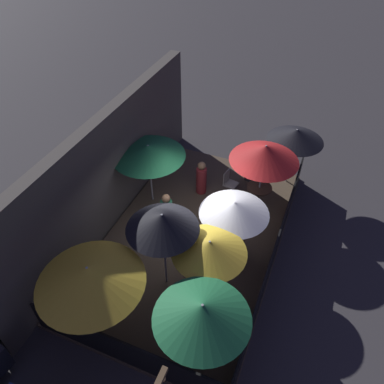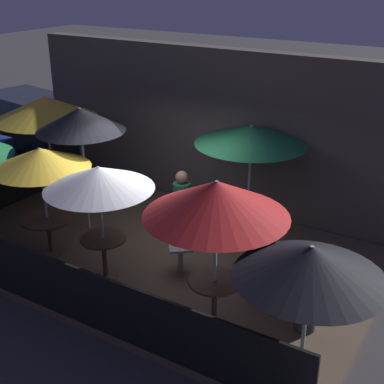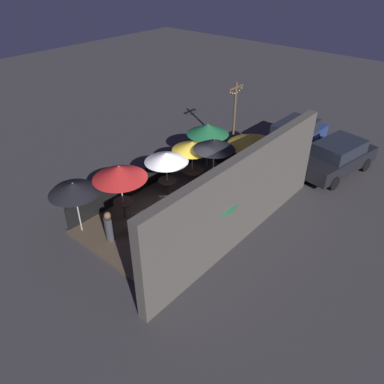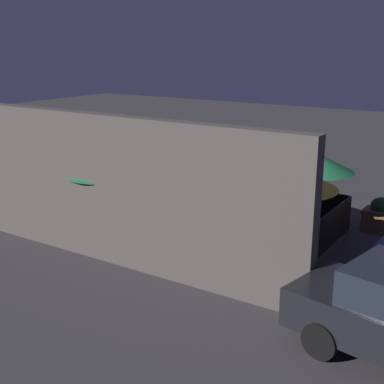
% 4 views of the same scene
% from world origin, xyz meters
% --- Properties ---
extents(ground_plane, '(60.00, 60.00, 0.00)m').
position_xyz_m(ground_plane, '(0.00, 0.00, 0.00)').
color(ground_plane, '#383538').
extents(patio_deck, '(8.04, 4.82, 0.12)m').
position_xyz_m(patio_deck, '(0.00, 0.00, 0.06)').
color(patio_deck, brown).
rests_on(patio_deck, ground_plane).
extents(building_wall, '(9.64, 0.36, 3.52)m').
position_xyz_m(building_wall, '(0.00, 2.64, 1.76)').
color(building_wall, '#4C4742').
rests_on(building_wall, ground_plane).
extents(fence_front, '(7.84, 0.05, 0.95)m').
position_xyz_m(fence_front, '(0.00, -2.36, 0.59)').
color(fence_front, black).
rests_on(fence_front, patio_deck).
extents(fence_side_left, '(0.05, 4.62, 0.95)m').
position_xyz_m(fence_side_left, '(-3.97, 0.00, 0.59)').
color(fence_side_left, black).
rests_on(fence_side_left, patio_deck).
extents(patio_umbrella_0, '(2.03, 2.03, 2.31)m').
position_xyz_m(patio_umbrella_0, '(2.02, -1.37, 2.17)').
color(patio_umbrella_0, '#B2B2B7').
rests_on(patio_umbrella_0, patio_deck).
extents(patio_umbrella_1, '(1.79, 1.79, 2.01)m').
position_xyz_m(patio_umbrella_1, '(-0.22, -1.18, 1.94)').
color(patio_umbrella_1, '#B2B2B7').
rests_on(patio_umbrella_1, patio_deck).
extents(patio_umbrella_2, '(1.74, 1.74, 2.03)m').
position_xyz_m(patio_umbrella_2, '(-1.65, -1.05, 1.97)').
color(patio_umbrella_2, '#B2B2B7').
rests_on(patio_umbrella_2, patio_deck).
extents(patio_umbrella_4, '(2.20, 2.20, 2.12)m').
position_xyz_m(patio_umbrella_4, '(1.00, 1.85, 2.06)').
color(patio_umbrella_4, '#B2B2B7').
rests_on(patio_umbrella_4, patio_deck).
extents(patio_umbrella_5, '(2.26, 2.26, 2.34)m').
position_xyz_m(patio_umbrella_5, '(-3.45, 0.87, 2.21)').
color(patio_umbrella_5, '#B2B2B7').
rests_on(patio_umbrella_5, patio_deck).
extents(patio_umbrella_6, '(1.80, 1.80, 2.07)m').
position_xyz_m(patio_umbrella_6, '(3.59, -1.99, 1.99)').
color(patio_umbrella_6, '#B2B2B7').
rests_on(patio_umbrella_6, patio_deck).
extents(patio_umbrella_7, '(1.70, 1.70, 2.49)m').
position_xyz_m(patio_umbrella_7, '(-1.71, 0.07, 2.38)').
color(patio_umbrella_7, '#B2B2B7').
rests_on(patio_umbrella_7, patio_deck).
extents(dining_table_0, '(0.77, 0.77, 0.76)m').
position_xyz_m(dining_table_0, '(2.02, -1.37, 0.72)').
color(dining_table_0, '#4C3828').
rests_on(dining_table_0, patio_deck).
extents(dining_table_1, '(0.77, 0.77, 0.75)m').
position_xyz_m(dining_table_1, '(-0.22, -1.18, 0.71)').
color(dining_table_1, '#4C3828').
rests_on(dining_table_1, patio_deck).
extents(dining_table_2, '(0.98, 0.98, 0.71)m').
position_xyz_m(dining_table_2, '(-1.65, -1.05, 0.69)').
color(dining_table_2, '#4C3828').
rests_on(dining_table_2, patio_deck).
extents(patio_chair_0, '(0.56, 0.56, 0.94)m').
position_xyz_m(patio_chair_0, '(0.84, -0.32, 0.64)').
color(patio_chair_0, gray).
rests_on(patio_chair_0, patio_deck).
extents(patio_chair_1, '(0.46, 0.46, 0.90)m').
position_xyz_m(patio_chair_1, '(2.20, -0.35, 0.61)').
color(patio_chair_1, gray).
rests_on(patio_chair_1, patio_deck).
extents(patron_0, '(0.37, 0.37, 1.19)m').
position_xyz_m(patron_0, '(3.21, -0.76, 0.68)').
color(patron_0, '#333338').
rests_on(patron_0, patio_deck).
extents(patron_1, '(0.43, 0.43, 1.22)m').
position_xyz_m(patron_1, '(1.96, 0.53, 0.68)').
color(patron_1, maroon).
rests_on(patron_1, patio_deck).
extents(patron_2, '(0.45, 0.45, 1.32)m').
position_xyz_m(patron_2, '(0.04, 0.86, 0.73)').
color(patron_2, '#236642').
rests_on(patron_2, patio_deck).
extents(parked_car_1, '(4.46, 2.42, 1.62)m').
position_xyz_m(parked_car_1, '(-6.89, 3.34, 0.85)').
color(parked_car_1, black).
rests_on(parked_car_1, ground_plane).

